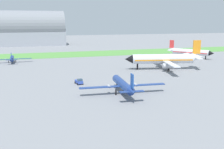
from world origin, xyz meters
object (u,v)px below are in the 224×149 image
(airplane_parked_jet_far, at_px, (190,52))
(pushback_tug_near_gate, at_px, (79,81))
(airplane_foreground_turboprop, at_px, (123,85))
(airplane_midfield_jet, at_px, (164,59))
(airplane_taxiing_turboprop, at_px, (12,58))

(airplane_parked_jet_far, bearing_deg, pushback_tug_near_gate, -95.57)
(airplane_parked_jet_far, relative_size, pushback_tug_near_gate, 6.03)
(airplane_foreground_turboprop, relative_size, airplane_midfield_jet, 0.72)
(airplane_midfield_jet, xyz_separation_m, pushback_tug_near_gate, (-40.14, -16.48, -3.58))
(airplane_taxiing_turboprop, relative_size, airplane_foreground_turboprop, 0.76)
(pushback_tug_near_gate, bearing_deg, airplane_parked_jet_far, 113.59)
(airplane_midfield_jet, bearing_deg, airplane_parked_jet_far, -125.16)
(airplane_foreground_turboprop, relative_size, pushback_tug_near_gate, 6.59)
(airplane_midfield_jet, relative_size, pushback_tug_near_gate, 9.13)
(airplane_parked_jet_far, bearing_deg, airplane_taxiing_turboprop, -134.80)
(airplane_parked_jet_far, bearing_deg, airplane_foreground_turboprop, -82.94)
(airplane_foreground_turboprop, bearing_deg, airplane_parked_jet_far, -41.07)
(airplane_foreground_turboprop, distance_m, airplane_parked_jet_far, 84.76)
(pushback_tug_near_gate, bearing_deg, airplane_midfield_jet, 104.01)
(airplane_foreground_turboprop, height_order, airplane_parked_jet_far, airplane_parked_jet_far)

